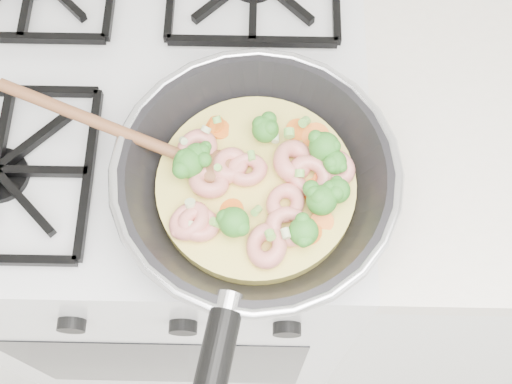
{
  "coord_description": "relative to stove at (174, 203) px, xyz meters",
  "views": [
    {
      "loc": [
        0.16,
        1.22,
        1.65
      ],
      "look_at": [
        0.16,
        1.52,
        0.93
      ],
      "focal_mm": 47.59,
      "sensor_mm": 36.0,
      "label": 1
    }
  ],
  "objects": [
    {
      "name": "skillet",
      "position": [
        0.16,
        -0.18,
        0.5
      ],
      "size": [
        0.44,
        0.48,
        0.1
      ],
      "rotation": [
        0.0,
        0.0,
        0.36
      ],
      "color": "black",
      "rests_on": "stove"
    },
    {
      "name": "stove",
      "position": [
        0.0,
        0.0,
        0.0
      ],
      "size": [
        0.6,
        0.6,
        0.92
      ],
      "color": "white",
      "rests_on": "ground"
    }
  ]
}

